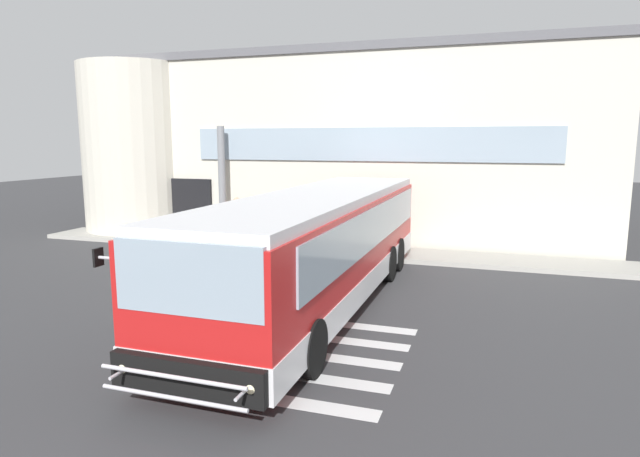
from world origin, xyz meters
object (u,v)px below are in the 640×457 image
object	(u,v)px
bus_main_foreground	(319,249)
passenger_by_doorway	(258,221)
passenger_at_curb_edge	(289,219)
passenger_near_column	(237,216)
entry_support_column	(222,183)

from	to	relation	value
bus_main_foreground	passenger_by_doorway	distance (m)	6.77
passenger_by_doorway	passenger_at_curb_edge	distance (m)	1.20
passenger_near_column	passenger_by_doorway	world-z (taller)	same
passenger_near_column	passenger_by_doorway	size ratio (longest dim) A/B	1.00
entry_support_column	passenger_at_curb_edge	world-z (taller)	entry_support_column
entry_support_column	passenger_at_curb_edge	distance (m)	3.17
entry_support_column	passenger_near_column	distance (m)	1.48
entry_support_column	bus_main_foreground	bearing A→B (deg)	-46.57
passenger_near_column	passenger_at_curb_edge	bearing A→B (deg)	1.30
bus_main_foreground	passenger_at_curb_edge	xyz separation A→B (m)	(-3.22, 6.18, -0.26)
entry_support_column	passenger_by_doorway	world-z (taller)	entry_support_column
bus_main_foreground	passenger_near_column	bearing A→B (deg)	131.06
bus_main_foreground	passenger_at_curb_edge	size ratio (longest dim) A/B	7.22
passenger_near_column	passenger_at_curb_edge	size ratio (longest dim) A/B	1.00
bus_main_foreground	passenger_by_doorway	xyz separation A→B (m)	(-4.11, 5.37, -0.26)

